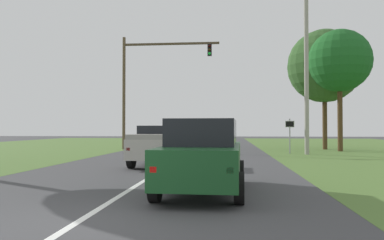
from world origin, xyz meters
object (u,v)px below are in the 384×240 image
at_px(pickup_truck_lead, 162,144).
at_px(extra_tree_1, 340,61).
at_px(utility_pole_right, 306,75).
at_px(traffic_light, 147,76).
at_px(keep_moving_sign, 290,131).
at_px(oak_tree_right, 324,66).
at_px(red_suv_near, 204,154).

height_order(pickup_truck_lead, extra_tree_1, extra_tree_1).
bearing_deg(utility_pole_right, traffic_light, 157.19).
xyz_separation_m(traffic_light, keep_moving_sign, (10.45, -4.25, -4.36)).
distance_m(utility_pole_right, extra_tree_1, 5.10).
bearing_deg(extra_tree_1, oak_tree_right, 101.77).
xyz_separation_m(pickup_truck_lead, traffic_light, (-3.46, 12.78, 4.89)).
bearing_deg(keep_moving_sign, red_suv_near, -106.45).
relative_size(red_suv_near, keep_moving_sign, 2.19).
xyz_separation_m(red_suv_near, keep_moving_sign, (4.64, 15.73, 0.48)).
xyz_separation_m(keep_moving_sign, extra_tree_1, (4.09, 3.20, 5.10)).
xyz_separation_m(utility_pole_right, extra_tree_1, (3.10, 3.76, 1.51)).
distance_m(red_suv_near, utility_pole_right, 16.68).
distance_m(red_suv_near, pickup_truck_lead, 7.57).
xyz_separation_m(traffic_light, oak_tree_right, (14.04, 1.36, 0.77)).
bearing_deg(utility_pole_right, extra_tree_1, 50.44).
xyz_separation_m(red_suv_near, pickup_truck_lead, (-2.35, 7.20, -0.06)).
distance_m(keep_moving_sign, utility_pole_right, 3.77).
relative_size(oak_tree_right, utility_pole_right, 0.94).
bearing_deg(keep_moving_sign, traffic_light, 157.87).
xyz_separation_m(red_suv_near, oak_tree_right, (8.23, 21.33, 5.60)).
relative_size(pickup_truck_lead, extra_tree_1, 0.63).
distance_m(pickup_truck_lead, traffic_light, 14.12).
bearing_deg(pickup_truck_lead, utility_pole_right, 44.99).
xyz_separation_m(keep_moving_sign, oak_tree_right, (3.59, 5.61, 5.12)).
height_order(traffic_light, keep_moving_sign, traffic_light).
bearing_deg(keep_moving_sign, oak_tree_right, 57.41).
bearing_deg(pickup_truck_lead, oak_tree_right, 53.20).
bearing_deg(oak_tree_right, keep_moving_sign, -122.59).
bearing_deg(red_suv_near, extra_tree_1, 65.23).
relative_size(traffic_light, keep_moving_sign, 3.89).
relative_size(red_suv_near, extra_tree_1, 0.57).
height_order(keep_moving_sign, oak_tree_right, oak_tree_right).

